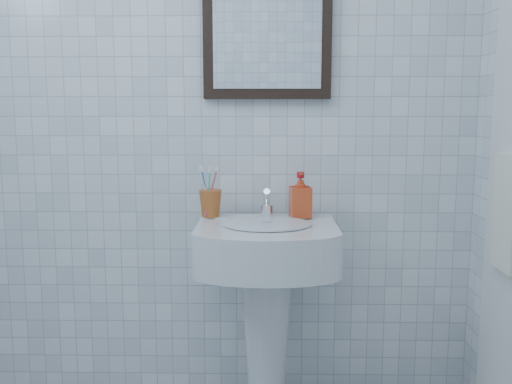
{
  "coord_description": "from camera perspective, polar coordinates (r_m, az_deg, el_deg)",
  "views": [
    {
      "loc": [
        0.26,
        -1.1,
        1.2
      ],
      "look_at": [
        0.22,
        0.86,
        0.92
      ],
      "focal_mm": 40.0,
      "sensor_mm": 36.0,
      "label": 1
    }
  ],
  "objects": [
    {
      "name": "wall_back",
      "position": [
        2.31,
        -5.49,
        9.48
      ],
      "size": [
        2.2,
        0.02,
        2.5
      ],
      "primitive_type": "cube",
      "color": "white",
      "rests_on": "ground"
    },
    {
      "name": "washbasin",
      "position": [
        2.19,
        1.07,
        -9.53
      ],
      "size": [
        0.51,
        0.38,
        0.79
      ],
      "color": "silver",
      "rests_on": "ground"
    },
    {
      "name": "faucet",
      "position": [
        2.21,
        1.09,
        -1.33
      ],
      "size": [
        0.05,
        0.1,
        0.12
      ],
      "color": "silver",
      "rests_on": "washbasin"
    },
    {
      "name": "toothbrush_cup",
      "position": [
        2.22,
        -4.57,
        -1.13
      ],
      "size": [
        0.1,
        0.1,
        0.11
      ],
      "primitive_type": null,
      "rotation": [
        0.0,
        0.0,
        0.18
      ],
      "color": "#B45623",
      "rests_on": "washbasin"
    },
    {
      "name": "soap_dispenser",
      "position": [
        2.21,
        4.46,
        -0.28
      ],
      "size": [
        0.09,
        0.09,
        0.18
      ],
      "primitive_type": "imported",
      "rotation": [
        0.0,
        0.0,
        0.14
      ],
      "color": "red",
      "rests_on": "washbasin"
    },
    {
      "name": "wall_mirror",
      "position": [
        2.3,
        1.14,
        17.01
      ],
      "size": [
        0.5,
        0.04,
        0.62
      ],
      "color": "black",
      "rests_on": "wall_back"
    },
    {
      "name": "hand_towel",
      "position": [
        2.02,
        23.8,
        -1.89
      ],
      "size": [
        0.03,
        0.16,
        0.38
      ],
      "primitive_type": "cube",
      "color": "silver",
      "rests_on": "towel_ring"
    }
  ]
}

